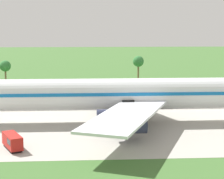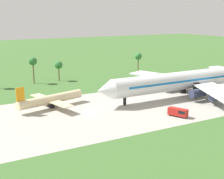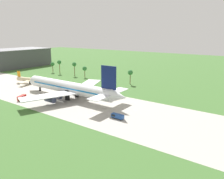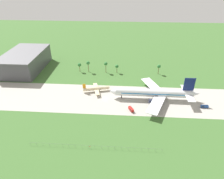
{
  "view_description": "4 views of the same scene",
  "coord_description": "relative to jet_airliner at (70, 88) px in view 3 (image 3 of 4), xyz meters",
  "views": [
    {
      "loc": [
        34.72,
        -80.94,
        20.23
      ],
      "look_at": [
        39.81,
        2.08,
        6.98
      ],
      "focal_mm": 65.0,
      "sensor_mm": 36.0,
      "label": 1
    },
    {
      "loc": [
        -37.07,
        -83.86,
        29.68
      ],
      "look_at": [
        9.68,
        2.08,
        5.98
      ],
      "focal_mm": 50.0,
      "sensor_mm": 36.0,
      "label": 2
    },
    {
      "loc": [
        128.05,
        -79.93,
        35.58
      ],
      "look_at": [
        69.94,
        2.08,
        9.27
      ],
      "focal_mm": 35.0,
      "sensor_mm": 36.0,
      "label": 3
    },
    {
      "loc": [
        16.02,
        -139.67,
        91.86
      ],
      "look_at": [
        6.35,
        5.0,
        6.0
      ],
      "focal_mm": 32.0,
      "sensor_mm": 36.0,
      "label": 4
    }
  ],
  "objects": [
    {
      "name": "ground_plane",
      "position": [
        -41.61,
        -2.08,
        -5.92
      ],
      "size": [
        600.0,
        600.0,
        0.0
      ],
      "primitive_type": "plane",
      "color": "#3D662D"
    },
    {
      "name": "taxiway_strip",
      "position": [
        -41.61,
        -2.08,
        -5.91
      ],
      "size": [
        320.0,
        44.0,
        0.02
      ],
      "color": "#A8A399",
      "rests_on": "ground_plane"
    },
    {
      "name": "jet_airliner",
      "position": [
        0.0,
        0.0,
        0.0
      ],
      "size": [
        73.75,
        58.45,
        20.45
      ],
      "color": "white",
      "rests_on": "ground_plane"
    },
    {
      "name": "regional_aircraft",
      "position": [
        -49.72,
        9.09,
        -3.15
      ],
      "size": [
        23.19,
        21.09,
        8.43
      ],
      "color": "beige",
      "rests_on": "ground_plane"
    },
    {
      "name": "baggage_tug",
      "position": [
        -19.23,
        -17.91,
        -4.57
      ],
      "size": [
        4.31,
        6.16,
        2.51
      ],
      "color": "black",
      "rests_on": "ground_plane"
    },
    {
      "name": "fuel_truck",
      "position": [
        37.95,
        -9.8,
        -4.83
      ],
      "size": [
        5.61,
        2.04,
        1.98
      ],
      "color": "black",
      "rests_on": "ground_plane"
    },
    {
      "name": "terminal_building",
      "position": [
        -131.97,
        51.24,
        3.48
      ],
      "size": [
        36.72,
        61.2,
        18.76
      ],
      "color": "#47474C",
      "rests_on": "ground_plane"
    },
    {
      "name": "palm_tree_row",
      "position": [
        -40.83,
        48.34,
        2.57
      ],
      "size": [
        85.93,
        3.6,
        11.98
      ],
      "color": "brown",
      "rests_on": "ground_plane"
    }
  ]
}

